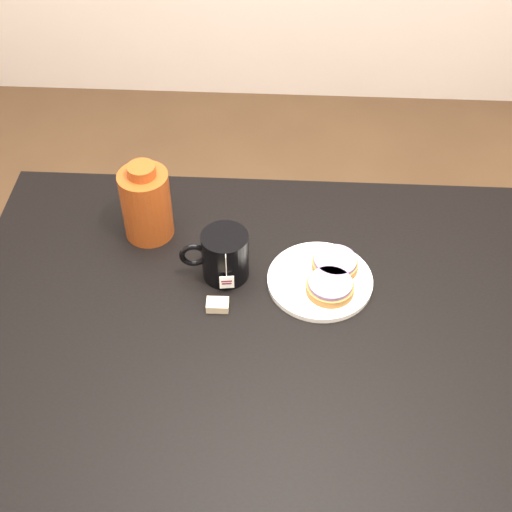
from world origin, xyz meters
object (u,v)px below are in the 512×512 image
table (301,350)px  bagel_package (146,203)px  plate (320,280)px  teabag_pouch (218,305)px  bagel_front (330,287)px  mug (224,255)px  bagel_back (335,264)px

table → bagel_package: bagel_package is taller
plate → teabag_pouch: teabag_pouch is taller
table → bagel_front: size_ratio=12.79×
bagel_front → mug: mug is taller
plate → mug: bearing=175.5°
bagel_front → plate: bearing=120.5°
bagel_front → teabag_pouch: size_ratio=2.43×
bagel_front → teabag_pouch: 0.23m
teabag_pouch → bagel_package: size_ratio=0.24×
mug → teabag_pouch: bearing=-101.2°
bagel_package → table: bearing=-35.9°
bagel_back → bagel_front: size_ratio=1.19×
table → teabag_pouch: size_ratio=31.11×
bagel_back → teabag_pouch: size_ratio=2.89×
plate → bagel_front: (0.02, -0.03, 0.02)m
table → bagel_package: 0.46m
bagel_front → teabag_pouch: (-0.23, -0.05, -0.02)m
table → mug: bearing=142.0°
table → bagel_front: bagel_front is taller
table → plate: 0.15m
plate → mug: (-0.20, 0.02, 0.05)m
plate → bagel_package: size_ratio=1.18×
bagel_back → bagel_front: bearing=-100.3°
plate → bagel_package: (-0.38, 0.14, 0.08)m
mug → table: bearing=-45.4°
bagel_back → bagel_front: (-0.01, -0.07, -0.00)m
bagel_front → bagel_package: bagel_package is taller
bagel_back → mug: 0.24m
bagel_front → table: bearing=-122.7°
table → teabag_pouch: (-0.17, 0.04, 0.09)m
mug → teabag_pouch: 0.11m
bagel_back → bagel_package: bagel_package is taller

